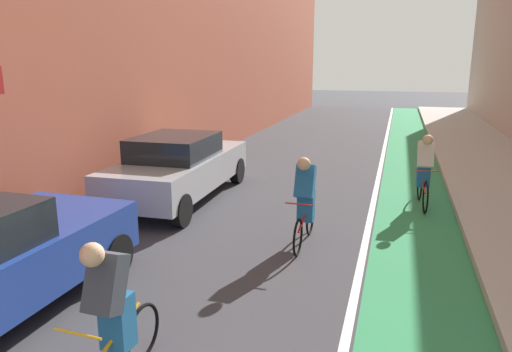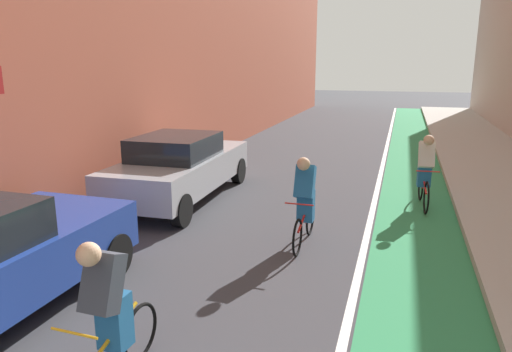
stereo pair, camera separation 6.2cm
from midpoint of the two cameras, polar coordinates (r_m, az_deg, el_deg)
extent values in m
plane|color=#38383D|center=(14.80, 7.76, 1.17)|extent=(81.43, 81.43, 0.00)
cube|color=#2D8451|center=(16.58, 18.33, 1.94)|extent=(1.60, 37.01, 0.00)
cube|color=white|center=(16.58, 15.23, 2.15)|extent=(0.12, 37.01, 0.00)
cube|color=#A8A59E|center=(16.80, 26.33, 1.60)|extent=(3.07, 37.01, 0.14)
cylinder|color=black|center=(8.49, -26.01, -7.17)|extent=(0.23, 0.66, 0.66)
cylinder|color=black|center=(7.46, -16.38, -9.11)|extent=(0.23, 0.66, 0.66)
cube|color=#9EA0A8|center=(11.17, -8.82, 0.68)|extent=(1.89, 4.75, 0.70)
cube|color=black|center=(10.84, -9.44, 3.37)|extent=(1.61, 2.01, 0.55)
cylinder|color=black|center=(13.17, -8.75, 1.08)|extent=(0.23, 0.66, 0.66)
cylinder|color=black|center=(12.60, -2.00, 0.66)|extent=(0.23, 0.66, 0.66)
cylinder|color=black|center=(10.11, -17.19, -3.19)|extent=(0.23, 0.66, 0.66)
cylinder|color=black|center=(9.34, -8.76, -4.08)|extent=(0.23, 0.66, 0.66)
torus|color=black|center=(5.50, -13.33, -17.70)|extent=(0.07, 0.63, 0.62)
cylinder|color=gold|center=(5.02, -16.85, -18.26)|extent=(0.08, 0.96, 0.33)
cylinder|color=gold|center=(5.11, -15.66, -16.55)|extent=(0.04, 0.12, 0.55)
cylinder|color=gold|center=(4.56, -20.58, -17.23)|extent=(0.48, 0.04, 0.02)
cube|color=#1E598C|center=(5.02, -16.24, -16.25)|extent=(0.29, 0.25, 0.56)
cube|color=#333842|center=(4.72, -17.54, -12.05)|extent=(0.34, 0.41, 0.60)
sphere|color=tan|center=(4.47, -19.05, -8.86)|extent=(0.22, 0.22, 0.22)
torus|color=black|center=(7.92, 5.20, -7.35)|extent=(0.05, 0.63, 0.63)
torus|color=black|center=(8.89, 6.70, -5.04)|extent=(0.05, 0.63, 0.63)
cylinder|color=red|center=(8.33, 6.04, -4.70)|extent=(0.05, 0.96, 0.33)
cylinder|color=red|center=(8.48, 6.31, -3.82)|extent=(0.04, 0.12, 0.55)
cylinder|color=red|center=(7.81, 5.42, -3.38)|extent=(0.48, 0.03, 0.02)
cube|color=#1E598C|center=(8.38, 6.21, -3.51)|extent=(0.28, 0.24, 0.56)
cube|color=#1E598C|center=(8.14, 6.11, -0.67)|extent=(0.33, 0.40, 0.60)
sphere|color=tan|center=(7.91, 5.93, 1.46)|extent=(0.22, 0.22, 0.22)
cube|color=tan|center=(8.25, 6.29, -0.33)|extent=(0.26, 0.28, 0.39)
torus|color=black|center=(10.64, 19.89, -2.46)|extent=(0.09, 0.70, 0.70)
torus|color=black|center=(11.65, 19.28, -1.07)|extent=(0.09, 0.70, 0.70)
cylinder|color=red|center=(11.09, 19.66, -0.63)|extent=(0.11, 0.96, 0.33)
cylinder|color=red|center=(11.25, 19.58, -0.02)|extent=(0.05, 0.12, 0.55)
cylinder|color=red|center=(10.59, 20.07, 0.52)|extent=(0.48, 0.06, 0.02)
cube|color=#1E598C|center=(11.16, 19.66, 0.24)|extent=(0.30, 0.26, 0.56)
cube|color=beige|center=(10.95, 19.92, 2.44)|extent=(0.35, 0.42, 0.60)
sphere|color=tan|center=(10.74, 20.17, 4.06)|extent=(0.22, 0.22, 0.22)
camera|label=1|loc=(0.03, -89.80, 0.05)|focal=33.39mm
camera|label=2|loc=(0.03, 90.20, -0.05)|focal=33.39mm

